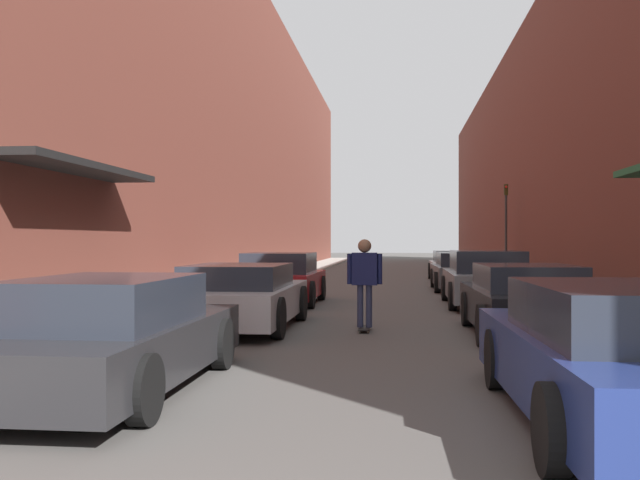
{
  "coord_description": "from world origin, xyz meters",
  "views": [
    {
      "loc": [
        0.47,
        -1.26,
        1.67
      ],
      "look_at": [
        -1.09,
        12.65,
        1.66
      ],
      "focal_mm": 40.0,
      "sensor_mm": 36.0,
      "label": 1
    }
  ],
  "objects_px": {
    "parked_car_left_1": "(241,296)",
    "parked_car_right_1": "(525,301)",
    "parked_car_left_2": "(281,279)",
    "parked_car_right_2": "(486,279)",
    "skateboarder": "(365,275)",
    "parked_car_left_0": "(111,336)",
    "parked_car_right_4": "(454,266)",
    "traffic_light": "(506,220)",
    "parked_car_right_3": "(463,272)",
    "parked_car_right_0": "(626,357)"
  },
  "relations": [
    {
      "from": "parked_car_right_4",
      "to": "skateboarder",
      "type": "xyz_separation_m",
      "value": [
        -2.83,
        -16.28,
        0.43
      ]
    },
    {
      "from": "parked_car_right_2",
      "to": "parked_car_right_0",
      "type": "bearing_deg",
      "value": -90.84
    },
    {
      "from": "parked_car_left_2",
      "to": "parked_car_right_4",
      "type": "distance_m",
      "value": 12.17
    },
    {
      "from": "parked_car_right_0",
      "to": "parked_car_left_1",
      "type": "bearing_deg",
      "value": 127.25
    },
    {
      "from": "parked_car_left_0",
      "to": "traffic_light",
      "type": "xyz_separation_m",
      "value": [
        7.53,
        22.78,
        1.86
      ]
    },
    {
      "from": "parked_car_right_1",
      "to": "parked_car_right_2",
      "type": "relative_size",
      "value": 0.97
    },
    {
      "from": "parked_car_right_2",
      "to": "parked_car_right_4",
      "type": "bearing_deg",
      "value": 89.85
    },
    {
      "from": "parked_car_right_0",
      "to": "parked_car_right_4",
      "type": "distance_m",
      "value": 22.66
    },
    {
      "from": "parked_car_left_1",
      "to": "parked_car_left_0",
      "type": "bearing_deg",
      "value": -91.79
    },
    {
      "from": "parked_car_right_4",
      "to": "skateboarder",
      "type": "relative_size",
      "value": 2.81
    },
    {
      "from": "traffic_light",
      "to": "parked_car_right_3",
      "type": "bearing_deg",
      "value": -109.58
    },
    {
      "from": "parked_car_left_0",
      "to": "parked_car_right_4",
      "type": "bearing_deg",
      "value": 76.22
    },
    {
      "from": "parked_car_right_2",
      "to": "skateboarder",
      "type": "xyz_separation_m",
      "value": [
        -2.8,
        -5.34,
        0.36
      ]
    },
    {
      "from": "parked_car_right_3",
      "to": "traffic_light",
      "type": "bearing_deg",
      "value": 70.42
    },
    {
      "from": "parked_car_left_0",
      "to": "skateboarder",
      "type": "xyz_separation_m",
      "value": [
        2.5,
        5.47,
        0.42
      ]
    },
    {
      "from": "parked_car_right_1",
      "to": "skateboarder",
      "type": "bearing_deg",
      "value": 172.19
    },
    {
      "from": "parked_car_left_2",
      "to": "parked_car_right_1",
      "type": "distance_m",
      "value": 7.72
    },
    {
      "from": "parked_car_right_1",
      "to": "traffic_light",
      "type": "relative_size",
      "value": 1.12
    },
    {
      "from": "parked_car_left_1",
      "to": "skateboarder",
      "type": "relative_size",
      "value": 2.72
    },
    {
      "from": "parked_car_right_3",
      "to": "parked_car_left_0",
      "type": "bearing_deg",
      "value": -107.79
    },
    {
      "from": "parked_car_right_0",
      "to": "parked_car_right_3",
      "type": "relative_size",
      "value": 1.17
    },
    {
      "from": "parked_car_left_0",
      "to": "skateboarder",
      "type": "distance_m",
      "value": 6.03
    },
    {
      "from": "parked_car_left_0",
      "to": "parked_car_right_4",
      "type": "relative_size",
      "value": 0.97
    },
    {
      "from": "parked_car_left_2",
      "to": "skateboarder",
      "type": "xyz_separation_m",
      "value": [
        2.44,
        -5.3,
        0.39
      ]
    },
    {
      "from": "parked_car_right_2",
      "to": "skateboarder",
      "type": "relative_size",
      "value": 2.66
    },
    {
      "from": "parked_car_right_4",
      "to": "parked_car_left_1",
      "type": "bearing_deg",
      "value": -107.72
    },
    {
      "from": "parked_car_right_2",
      "to": "parked_car_right_4",
      "type": "relative_size",
      "value": 0.95
    },
    {
      "from": "parked_car_left_1",
      "to": "traffic_light",
      "type": "bearing_deg",
      "value": 66.8
    },
    {
      "from": "parked_car_right_4",
      "to": "traffic_light",
      "type": "height_order",
      "value": "traffic_light"
    },
    {
      "from": "parked_car_right_1",
      "to": "parked_car_right_3",
      "type": "xyz_separation_m",
      "value": [
        -0.06,
        11.19,
        0.0
      ]
    },
    {
      "from": "parked_car_left_1",
      "to": "parked_car_right_4",
      "type": "xyz_separation_m",
      "value": [
        5.16,
        16.14,
        -0.0
      ]
    },
    {
      "from": "parked_car_left_1",
      "to": "parked_car_right_1",
      "type": "height_order",
      "value": "parked_car_right_1"
    },
    {
      "from": "parked_car_right_4",
      "to": "traffic_light",
      "type": "xyz_separation_m",
      "value": [
        2.2,
        1.03,
        1.88
      ]
    },
    {
      "from": "parked_car_left_0",
      "to": "parked_car_right_1",
      "type": "bearing_deg",
      "value": 43.89
    },
    {
      "from": "parked_car_left_2",
      "to": "parked_car_right_3",
      "type": "height_order",
      "value": "parked_car_left_2"
    },
    {
      "from": "parked_car_right_2",
      "to": "skateboarder",
      "type": "height_order",
      "value": "skateboarder"
    },
    {
      "from": "parked_car_right_1",
      "to": "parked_car_right_0",
      "type": "bearing_deg",
      "value": -91.49
    },
    {
      "from": "parked_car_left_0",
      "to": "parked_car_right_1",
      "type": "distance_m",
      "value": 7.33
    },
    {
      "from": "traffic_light",
      "to": "parked_car_right_0",
      "type": "bearing_deg",
      "value": -95.79
    },
    {
      "from": "parked_car_left_1",
      "to": "parked_car_right_4",
      "type": "relative_size",
      "value": 0.97
    },
    {
      "from": "parked_car_right_4",
      "to": "skateboarder",
      "type": "height_order",
      "value": "skateboarder"
    },
    {
      "from": "parked_car_left_2",
      "to": "traffic_light",
      "type": "height_order",
      "value": "traffic_light"
    },
    {
      "from": "skateboarder",
      "to": "traffic_light",
      "type": "relative_size",
      "value": 0.43
    },
    {
      "from": "parked_car_left_1",
      "to": "parked_car_left_2",
      "type": "distance_m",
      "value": 5.17
    },
    {
      "from": "parked_car_right_1",
      "to": "parked_car_right_2",
      "type": "height_order",
      "value": "parked_car_right_2"
    },
    {
      "from": "parked_car_right_2",
      "to": "parked_car_right_3",
      "type": "xyz_separation_m",
      "value": [
        -0.08,
        5.48,
        -0.06
      ]
    },
    {
      "from": "parked_car_right_1",
      "to": "traffic_light",
      "type": "height_order",
      "value": "traffic_light"
    },
    {
      "from": "parked_car_right_2",
      "to": "traffic_light",
      "type": "bearing_deg",
      "value": 79.44
    },
    {
      "from": "parked_car_left_1",
      "to": "traffic_light",
      "type": "height_order",
      "value": "traffic_light"
    },
    {
      "from": "parked_car_left_2",
      "to": "parked_car_right_1",
      "type": "bearing_deg",
      "value": -47.43
    }
  ]
}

